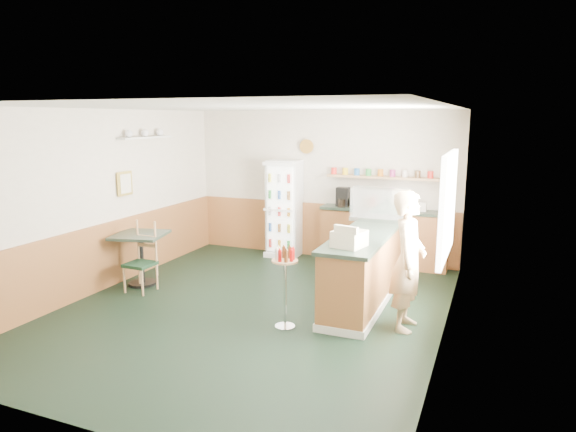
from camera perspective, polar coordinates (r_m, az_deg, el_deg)
The scene contains 13 objects.
ground at distance 7.14m, azimuth -4.05°, elevation -10.27°, with size 6.00×6.00×0.00m, color black.
room_envelope at distance 7.49m, azimuth -3.28°, elevation 2.82°, with size 5.04×6.02×2.72m.
service_counter at distance 7.52m, azimuth 8.92°, elevation -5.56°, with size 0.68×3.01×1.01m.
back_counter at distance 9.16m, azimuth 10.49°, elevation -2.04°, with size 2.24×0.42×1.69m.
drinks_fridge at distance 9.58m, azimuth -0.46°, elevation 0.83°, with size 0.59×0.52×1.80m.
display_case at distance 8.02m, azimuth 10.28°, elevation 1.28°, with size 0.88×0.46×0.50m.
cash_register at distance 6.35m, azimuth 6.83°, elevation -2.52°, with size 0.35×0.36×0.20m, color beige.
shopkeeper at distance 6.41m, azimuth 13.20°, elevation -4.89°, with size 0.57×0.41×1.72m, color tan.
condiment_stand at distance 6.32m, azimuth -0.35°, elevation -6.57°, with size 0.32×0.32×1.01m.
newspaper_rack at distance 7.74m, azimuth 6.69°, elevation -4.05°, with size 0.09×0.46×0.72m.
cafe_table at distance 8.26m, azimuth -16.06°, elevation -3.53°, with size 0.90×0.90×0.82m.
cafe_chair at distance 8.03m, azimuth -15.79°, elevation -4.14°, with size 0.40×0.40×1.05m.
dog_doorstop at distance 7.55m, azimuth 4.17°, elevation -8.00°, with size 0.23×0.30×0.28m.
Camera 1 is at (2.98, -5.95, 2.57)m, focal length 32.00 mm.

